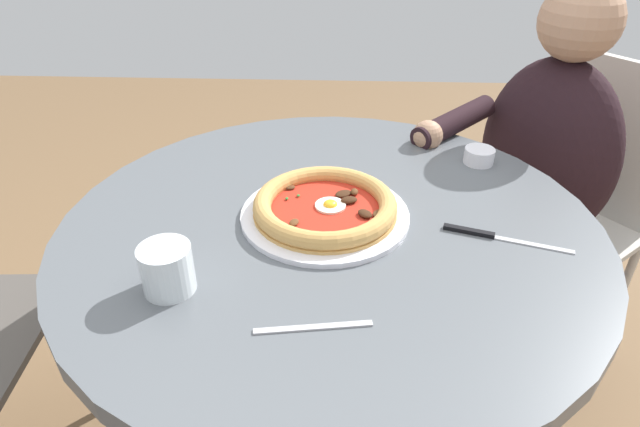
{
  "coord_description": "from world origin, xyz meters",
  "views": [
    {
      "loc": [
        -0.81,
        -0.02,
        1.3
      ],
      "look_at": [
        0.01,
        0.02,
        0.77
      ],
      "focal_mm": 30.15,
      "sensor_mm": 36.0,
      "label": 1
    }
  ],
  "objects_px": {
    "diner_person": "(529,220)",
    "cafe_chair_diner": "(565,192)",
    "pizza_on_plate": "(325,208)",
    "water_glass": "(167,271)",
    "ramekin_capers": "(479,155)",
    "fork_utensil": "(313,327)",
    "dining_table": "(329,278)",
    "steak_knife": "(488,235)"
  },
  "relations": [
    {
      "from": "dining_table",
      "to": "cafe_chair_diner",
      "type": "xyz_separation_m",
      "value": [
        0.53,
        -0.65,
        -0.1
      ]
    },
    {
      "from": "dining_table",
      "to": "pizza_on_plate",
      "type": "xyz_separation_m",
      "value": [
        0.01,
        0.01,
        0.15
      ]
    },
    {
      "from": "pizza_on_plate",
      "to": "steak_knife",
      "type": "bearing_deg",
      "value": -100.0
    },
    {
      "from": "dining_table",
      "to": "fork_utensil",
      "type": "height_order",
      "value": "fork_utensil"
    },
    {
      "from": "water_glass",
      "to": "cafe_chair_diner",
      "type": "height_order",
      "value": "cafe_chair_diner"
    },
    {
      "from": "ramekin_capers",
      "to": "steak_knife",
      "type": "bearing_deg",
      "value": 171.84
    },
    {
      "from": "pizza_on_plate",
      "to": "water_glass",
      "type": "xyz_separation_m",
      "value": [
        -0.21,
        0.23,
        0.01
      ]
    },
    {
      "from": "pizza_on_plate",
      "to": "fork_utensil",
      "type": "xyz_separation_m",
      "value": [
        -0.28,
        0.01,
        -0.02
      ]
    },
    {
      "from": "ramekin_capers",
      "to": "diner_person",
      "type": "height_order",
      "value": "diner_person"
    },
    {
      "from": "pizza_on_plate",
      "to": "water_glass",
      "type": "relative_size",
      "value": 3.88
    },
    {
      "from": "fork_utensil",
      "to": "diner_person",
      "type": "height_order",
      "value": "diner_person"
    },
    {
      "from": "dining_table",
      "to": "water_glass",
      "type": "xyz_separation_m",
      "value": [
        -0.2,
        0.24,
        0.17
      ]
    },
    {
      "from": "steak_knife",
      "to": "cafe_chair_diner",
      "type": "height_order",
      "value": "cafe_chair_diner"
    },
    {
      "from": "cafe_chair_diner",
      "to": "steak_knife",
      "type": "bearing_deg",
      "value": 146.23
    },
    {
      "from": "ramekin_capers",
      "to": "diner_person",
      "type": "bearing_deg",
      "value": -48.8
    },
    {
      "from": "cafe_chair_diner",
      "to": "water_glass",
      "type": "bearing_deg",
      "value": 129.21
    },
    {
      "from": "fork_utensil",
      "to": "cafe_chair_diner",
      "type": "relative_size",
      "value": 0.19
    },
    {
      "from": "dining_table",
      "to": "cafe_chair_diner",
      "type": "relative_size",
      "value": 1.1
    },
    {
      "from": "ramekin_capers",
      "to": "cafe_chair_diner",
      "type": "bearing_deg",
      "value": -49.77
    },
    {
      "from": "dining_table",
      "to": "fork_utensil",
      "type": "xyz_separation_m",
      "value": [
        -0.27,
        0.02,
        0.14
      ]
    },
    {
      "from": "dining_table",
      "to": "water_glass",
      "type": "height_order",
      "value": "water_glass"
    },
    {
      "from": "pizza_on_plate",
      "to": "steak_knife",
      "type": "xyz_separation_m",
      "value": [
        -0.05,
        -0.28,
        -0.02
      ]
    },
    {
      "from": "dining_table",
      "to": "water_glass",
      "type": "distance_m",
      "value": 0.35
    },
    {
      "from": "fork_utensil",
      "to": "diner_person",
      "type": "bearing_deg",
      "value": -37.86
    },
    {
      "from": "steak_knife",
      "to": "pizza_on_plate",
      "type": "bearing_deg",
      "value": 80.0
    },
    {
      "from": "dining_table",
      "to": "fork_utensil",
      "type": "distance_m",
      "value": 0.3
    },
    {
      "from": "fork_utensil",
      "to": "diner_person",
      "type": "distance_m",
      "value": 0.93
    },
    {
      "from": "water_glass",
      "to": "steak_knife",
      "type": "distance_m",
      "value": 0.54
    },
    {
      "from": "water_glass",
      "to": "ramekin_capers",
      "type": "bearing_deg",
      "value": -51.43
    },
    {
      "from": "fork_utensil",
      "to": "pizza_on_plate",
      "type": "bearing_deg",
      "value": -1.22
    },
    {
      "from": "diner_person",
      "to": "cafe_chair_diner",
      "type": "distance_m",
      "value": 0.16
    },
    {
      "from": "steak_knife",
      "to": "ramekin_capers",
      "type": "relative_size",
      "value": 3.28
    },
    {
      "from": "dining_table",
      "to": "diner_person",
      "type": "height_order",
      "value": "diner_person"
    },
    {
      "from": "ramekin_capers",
      "to": "diner_person",
      "type": "xyz_separation_m",
      "value": [
        0.19,
        -0.22,
        -0.29
      ]
    },
    {
      "from": "dining_table",
      "to": "fork_utensil",
      "type": "bearing_deg",
      "value": 176.77
    },
    {
      "from": "dining_table",
      "to": "cafe_chair_diner",
      "type": "bearing_deg",
      "value": -50.95
    },
    {
      "from": "steak_knife",
      "to": "fork_utensil",
      "type": "bearing_deg",
      "value": 128.93
    },
    {
      "from": "water_glass",
      "to": "fork_utensil",
      "type": "distance_m",
      "value": 0.24
    },
    {
      "from": "steak_knife",
      "to": "ramekin_capers",
      "type": "distance_m",
      "value": 0.28
    },
    {
      "from": "water_glass",
      "to": "diner_person",
      "type": "xyz_separation_m",
      "value": [
        0.63,
        -0.77,
        -0.3
      ]
    },
    {
      "from": "steak_knife",
      "to": "water_glass",
      "type": "bearing_deg",
      "value": 107.34
    },
    {
      "from": "dining_table",
      "to": "steak_knife",
      "type": "bearing_deg",
      "value": -97.56
    }
  ]
}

